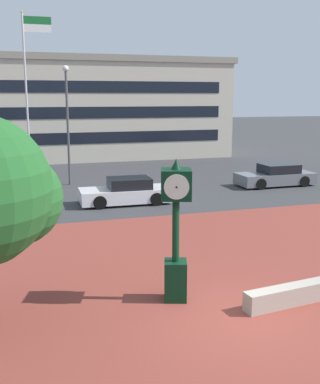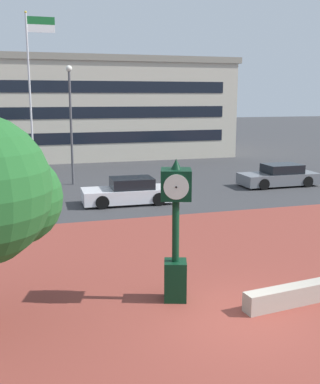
{
  "view_description": "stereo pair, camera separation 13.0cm",
  "coord_description": "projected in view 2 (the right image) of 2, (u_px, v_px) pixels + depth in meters",
  "views": [
    {
      "loc": [
        -4.83,
        -9.26,
        5.17
      ],
      "look_at": [
        -1.41,
        1.84,
        2.79
      ],
      "focal_mm": 43.71,
      "sensor_mm": 36.0,
      "label": 1
    },
    {
      "loc": [
        -4.71,
        -9.3,
        5.17
      ],
      "look_at": [
        -1.41,
        1.84,
        2.79
      ],
      "focal_mm": 43.71,
      "sensor_mm": 36.0,
      "label": 2
    }
  ],
  "objects": [
    {
      "name": "flagpole_primary",
      "position": [
        32.0,
        84.0,
        28.13
      ],
      "size": [
        1.72,
        0.14,
        10.08
      ],
      "color": "silver",
      "rests_on": "ground"
    },
    {
      "name": "car_street_near",
      "position": [
        279.0,
        176.0,
        27.46
      ],
      "size": [
        4.61,
        1.95,
        1.28
      ],
      "rotation": [
        0.0,
        0.0,
        1.58
      ],
      "color": "slate",
      "rests_on": "ground"
    },
    {
      "name": "civic_building",
      "position": [
        68.0,
        107.0,
        42.42
      ],
      "size": [
        27.57,
        14.04,
        8.37
      ],
      "color": "beige",
      "rests_on": "ground"
    },
    {
      "name": "planter_wall",
      "position": [
        300.0,
        294.0,
        11.87
      ],
      "size": [
        3.22,
        0.78,
        0.5
      ],
      "primitive_type": "cube",
      "rotation": [
        0.0,
        0.0,
        0.12
      ],
      "color": "#ADA393",
      "rests_on": "ground"
    },
    {
      "name": "car_street_far",
      "position": [
        129.0,
        192.0,
        22.91
      ],
      "size": [
        4.46,
        1.99,
        1.28
      ],
      "rotation": [
        0.0,
        0.0,
        1.54
      ],
      "color": "silver",
      "rests_on": "ground"
    },
    {
      "name": "street_lamp_post",
      "position": [
        71.0,
        113.0,
        27.16
      ],
      "size": [
        0.36,
        0.36,
        6.92
      ],
      "color": "#4C4C51",
      "rests_on": "ground"
    },
    {
      "name": "plaza_brick_paving",
      "position": [
        195.0,
        275.0,
        13.81
      ],
      "size": [
        44.0,
        13.81,
        0.01
      ],
      "primitive_type": "cube",
      "color": "brown",
      "rests_on": "ground"
    },
    {
      "name": "street_clock",
      "position": [
        176.0,
        226.0,
        11.74
      ],
      "size": [
        0.93,
        0.95,
        3.68
      ],
      "rotation": [
        0.0,
        0.0,
        -0.31
      ],
      "color": "black",
      "rests_on": "ground"
    },
    {
      "name": "ground_plane",
      "position": [
        239.0,
        319.0,
        11.08
      ],
      "size": [
        200.0,
        200.0,
        0.0
      ],
      "primitive_type": "plane",
      "color": "#38383A"
    }
  ]
}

